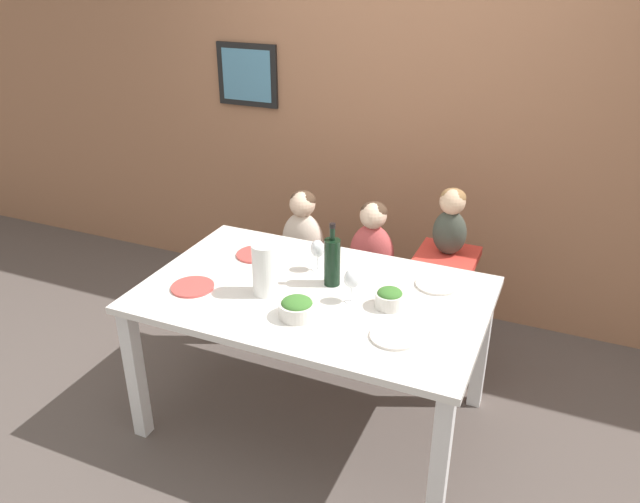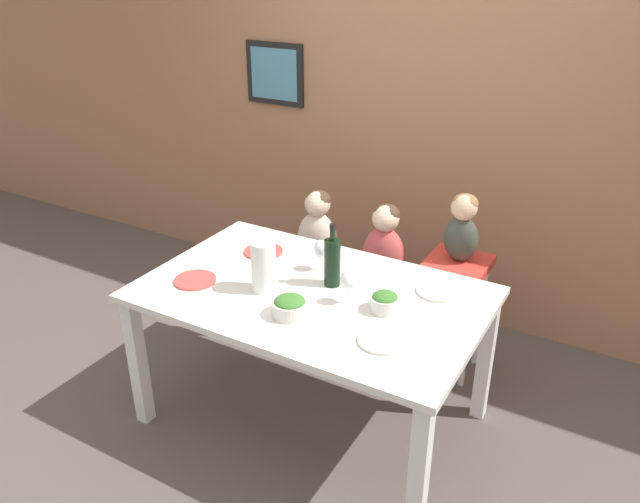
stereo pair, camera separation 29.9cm
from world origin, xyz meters
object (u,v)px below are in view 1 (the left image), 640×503
at_px(dinner_plate_front_right, 394,336).
at_px(wine_bottle, 332,261).
at_px(person_child_center, 372,243).
at_px(wine_glass_near, 352,280).
at_px(chair_far_left, 303,277).
at_px(chair_far_center, 370,291).
at_px(dinner_plate_back_left, 256,254).
at_px(paper_towel_roll, 265,269).
at_px(dinner_plate_back_right, 437,285).
at_px(chair_right_highchair, 445,279).
at_px(salad_bowl_small, 390,298).
at_px(person_baby_right, 451,219).
at_px(salad_bowl_large, 297,308).
at_px(wine_glass_far, 317,249).
at_px(dinner_plate_front_left, 193,287).
at_px(person_child_left, 303,231).

bearing_deg(dinner_plate_front_right, wine_bottle, 141.99).
distance_m(person_child_center, wine_glass_near, 0.84).
distance_m(chair_far_left, dinner_plate_front_right, 1.41).
height_order(chair_far_center, dinner_plate_back_left, dinner_plate_back_left).
bearing_deg(paper_towel_roll, chair_far_center, 75.21).
bearing_deg(dinner_plate_back_right, chair_right_highchair, 96.58).
bearing_deg(salad_bowl_small, chair_right_highchair, 82.75).
xyz_separation_m(wine_glass_near, dinner_plate_front_right, (0.28, -0.21, -0.11)).
distance_m(person_baby_right, salad_bowl_large, 1.12).
bearing_deg(person_baby_right, wine_glass_near, -109.06).
xyz_separation_m(person_child_center, salad_bowl_small, (0.35, -0.77, 0.12)).
relative_size(chair_right_highchair, wine_glass_far, 4.28).
height_order(dinner_plate_front_left, dinner_plate_back_right, same).
bearing_deg(person_baby_right, dinner_plate_front_right, -90.03).
xyz_separation_m(paper_towel_roll, dinner_plate_back_right, (0.74, 0.40, -0.12)).
xyz_separation_m(salad_bowl_large, dinner_plate_front_right, (0.45, 0.01, -0.04)).
bearing_deg(person_baby_right, dinner_plate_back_left, -149.20).
xyz_separation_m(chair_far_center, wine_glass_far, (-0.10, -0.57, 0.52)).
bearing_deg(chair_far_center, person_child_center, 90.00).
bearing_deg(wine_bottle, person_child_center, 91.92).
bearing_deg(person_child_left, dinner_plate_front_left, -97.65).
bearing_deg(paper_towel_roll, person_baby_right, 52.54).
relative_size(chair_far_center, person_child_center, 0.86).
xyz_separation_m(chair_right_highchair, dinner_plate_back_left, (-0.92, -0.55, 0.22)).
height_order(person_child_center, salad_bowl_large, person_child_center).
xyz_separation_m(person_baby_right, dinner_plate_front_left, (-1.03, -0.99, -0.15)).
bearing_deg(chair_far_left, dinner_plate_back_left, -92.42).
distance_m(chair_right_highchair, dinner_plate_back_right, 0.54).
height_order(chair_right_highchair, wine_bottle, wine_bottle).
distance_m(paper_towel_roll, dinner_plate_back_left, 0.43).
height_order(person_child_center, wine_bottle, wine_bottle).
xyz_separation_m(chair_right_highchair, person_child_center, (-0.45, 0.00, 0.14)).
height_order(salad_bowl_large, dinner_plate_back_left, salad_bowl_large).
distance_m(chair_right_highchair, person_child_center, 0.47).
relative_size(chair_far_center, dinner_plate_front_right, 2.10).
distance_m(chair_right_highchair, person_baby_right, 0.37).
xyz_separation_m(paper_towel_roll, salad_bowl_small, (0.58, 0.11, -0.08)).
relative_size(wine_bottle, dinner_plate_back_left, 1.55).
distance_m(chair_far_center, dinner_plate_front_right, 1.17).
bearing_deg(salad_bowl_small, person_child_center, 114.25).
relative_size(person_baby_right, dinner_plate_back_right, 1.83).
bearing_deg(dinner_plate_back_left, person_child_center, 49.13).
relative_size(wine_bottle, dinner_plate_front_left, 1.55).
relative_size(person_child_center, person_baby_right, 1.33).
height_order(chair_far_left, person_child_center, person_child_center).
height_order(chair_right_highchair, person_child_left, person_child_left).
bearing_deg(salad_bowl_large, chair_far_left, 113.66).
xyz_separation_m(chair_far_left, dinner_plate_back_right, (0.95, -0.49, 0.41)).
bearing_deg(wine_glass_near, chair_far_left, 127.94).
bearing_deg(person_child_left, chair_right_highchair, -0.06).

